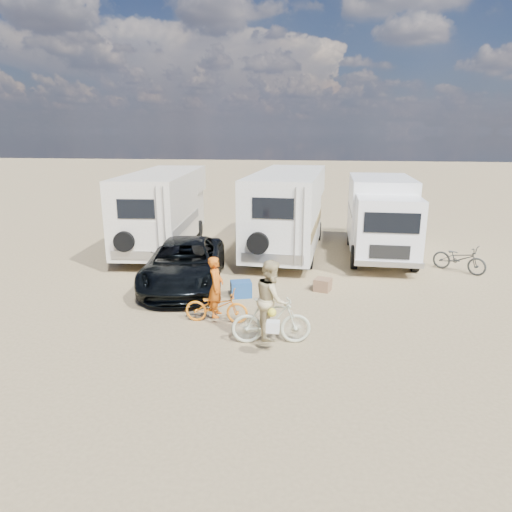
# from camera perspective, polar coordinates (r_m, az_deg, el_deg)

# --- Properties ---
(ground) EXTENTS (140.00, 140.00, 0.00)m
(ground) POSITION_cam_1_polar(r_m,az_deg,el_deg) (12.56, 1.64, -7.52)
(ground) COLOR #9D865D
(ground) RESTS_ON ground
(rv_main) EXTENTS (2.97, 7.84, 3.30)m
(rv_main) POSITION_cam_1_polar(r_m,az_deg,el_deg) (18.90, 3.98, 5.42)
(rv_main) COLOR silver
(rv_main) RESTS_ON ground
(rv_left) EXTENTS (2.97, 7.63, 3.24)m
(rv_left) POSITION_cam_1_polar(r_m,az_deg,el_deg) (19.71, -11.38, 5.49)
(rv_left) COLOR beige
(rv_left) RESTS_ON ground
(box_truck) EXTENTS (2.52, 6.16, 3.08)m
(box_truck) POSITION_cam_1_polar(r_m,az_deg,el_deg) (18.69, 15.35, 4.47)
(box_truck) COLOR white
(box_truck) RESTS_ON ground
(dark_suv) EXTENTS (3.28, 5.59, 1.46)m
(dark_suv) POSITION_cam_1_polar(r_m,az_deg,el_deg) (15.01, -8.89, -0.91)
(dark_suv) COLOR black
(dark_suv) RESTS_ON ground
(bike_man) EXTENTS (1.67, 0.59, 0.88)m
(bike_man) POSITION_cam_1_polar(r_m,az_deg,el_deg) (12.09, -4.95, -6.25)
(bike_man) COLOR orange
(bike_man) RESTS_ON ground
(bike_woman) EXTENTS (1.94, 0.80, 1.13)m
(bike_woman) POSITION_cam_1_polar(r_m,az_deg,el_deg) (10.85, 1.90, -8.08)
(bike_woman) COLOR #B6BD9F
(bike_woman) RESTS_ON ground
(rider_man) EXTENTS (0.39, 0.59, 1.60)m
(rider_man) POSITION_cam_1_polar(r_m,az_deg,el_deg) (11.97, -4.99, -4.64)
(rider_man) COLOR #C65610
(rider_man) RESTS_ON ground
(rider_woman) EXTENTS (0.83, 1.00, 1.87)m
(rider_woman) POSITION_cam_1_polar(r_m,az_deg,el_deg) (10.71, 1.92, -6.27)
(rider_woman) COLOR tan
(rider_woman) RESTS_ON ground
(bike_parked) EXTENTS (1.91, 1.66, 0.99)m
(bike_parked) POSITION_cam_1_polar(r_m,az_deg,el_deg) (17.82, 23.99, -0.28)
(bike_parked) COLOR #2A2D2A
(bike_parked) RESTS_ON ground
(cooler) EXTENTS (0.72, 0.61, 0.49)m
(cooler) POSITION_cam_1_polar(r_m,az_deg,el_deg) (13.92, -1.88, -4.13)
(cooler) COLOR navy
(cooler) RESTS_ON ground
(crate) EXTENTS (0.61, 0.61, 0.39)m
(crate) POSITION_cam_1_polar(r_m,az_deg,el_deg) (14.60, 8.31, -3.55)
(crate) COLOR brown
(crate) RESTS_ON ground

